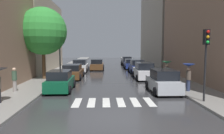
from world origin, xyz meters
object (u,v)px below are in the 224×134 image
parked_car_right_fifth (127,61)px  pedestrian_foreground (189,72)px  street_tree_left (43,31)px  traffic_light_right_corner (206,49)px  parked_car_right_nearest (163,82)px  lamp_post_left (60,41)px  parked_car_right_third (137,67)px  parked_car_right_second (144,71)px  pedestrian_far_side (14,79)px  parked_car_right_fourth (130,64)px  car_midroad (97,65)px  parked_car_left_third (80,66)px  parked_car_left_second (73,72)px  pedestrian_by_kerb (167,67)px  parked_car_left_nearest (60,81)px

parked_car_right_fifth → pedestrian_foreground: 24.81m
street_tree_left → traffic_light_right_corner: (12.21, -9.84, -1.75)m
parked_car_right_nearest → lamp_post_left: lamp_post_left is taller
street_tree_left → lamp_post_left: size_ratio=1.08×
parked_car_right_third → lamp_post_left: 10.48m
parked_car_right_second → pedestrian_far_side: bearing=123.0°
parked_car_right_third → parked_car_right_fourth: size_ratio=0.90×
car_midroad → pedestrian_foreground: (7.24, -16.44, 0.82)m
parked_car_left_third → car_midroad: parked_car_left_third is taller
parked_car_left_third → parked_car_right_second: size_ratio=0.91×
street_tree_left → parked_car_right_fifth: bearing=59.3°
parked_car_right_nearest → pedestrian_foreground: pedestrian_foreground is taller
parked_car_right_second → parked_car_right_fifth: bearing=0.8°
parked_car_left_second → parked_car_right_third: parked_car_right_third is taller
pedestrian_foreground → parked_car_left_second: bearing=44.1°
parked_car_left_third → parked_car_right_fifth: 13.11m
pedestrian_foreground → traffic_light_right_corner: traffic_light_right_corner is taller
parked_car_right_second → parked_car_right_third: parked_car_right_second is taller
pedestrian_foreground → lamp_post_left: 14.66m
parked_car_right_nearest → pedestrian_by_kerb: 4.73m
parked_car_right_third → car_midroad: bearing=53.2°
parked_car_right_fifth → street_tree_left: size_ratio=0.61×
parked_car_right_fifth → pedestrian_far_side: 26.75m
traffic_light_right_corner → pedestrian_foreground: bearing=85.1°
parked_car_right_fifth → pedestrian_by_kerb: bearing=-175.0°
parked_car_right_fourth → parked_car_right_fifth: bearing=0.5°
pedestrian_by_kerb → pedestrian_foreground: bearing=-76.0°
pedestrian_by_kerb → street_tree_left: size_ratio=0.26×
street_tree_left → pedestrian_far_side: bearing=-93.5°
parked_car_left_nearest → street_tree_left: bearing=25.5°
parked_car_right_second → parked_car_right_fifth: parked_car_right_second is taller
parked_car_right_fourth → lamp_post_left: 13.33m
traffic_light_right_corner → parked_car_left_second: bearing=131.4°
parked_car_left_second → pedestrian_far_side: pedestrian_far_side is taller
parked_car_right_second → pedestrian_foreground: (1.96, -7.11, 0.75)m
street_tree_left → traffic_light_right_corner: bearing=-38.9°
parked_car_right_fifth → lamp_post_left: lamp_post_left is taller
street_tree_left → parked_car_left_nearest: bearing=-63.8°
parked_car_right_fourth → lamp_post_left: size_ratio=0.69×
parked_car_left_third → lamp_post_left: bearing=161.2°
car_midroad → parked_car_right_fifth: bearing=-31.6°
parked_car_right_fifth → pedestrian_by_kerb: 20.08m
pedestrian_by_kerb → pedestrian_far_side: 13.41m
parked_car_right_fifth → lamp_post_left: size_ratio=0.65×
parked_car_right_third → parked_car_right_fourth: (-0.13, 5.66, -0.09)m
parked_car_right_nearest → parked_car_right_fifth: (-0.04, 24.39, -0.04)m
parked_car_right_fifth → pedestrian_foreground: size_ratio=2.19×
parked_car_left_nearest → lamp_post_left: bearing=10.5°
car_midroad → lamp_post_left: (-4.02, -7.39, 3.31)m
pedestrian_far_side → lamp_post_left: (1.60, 8.69, 2.99)m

